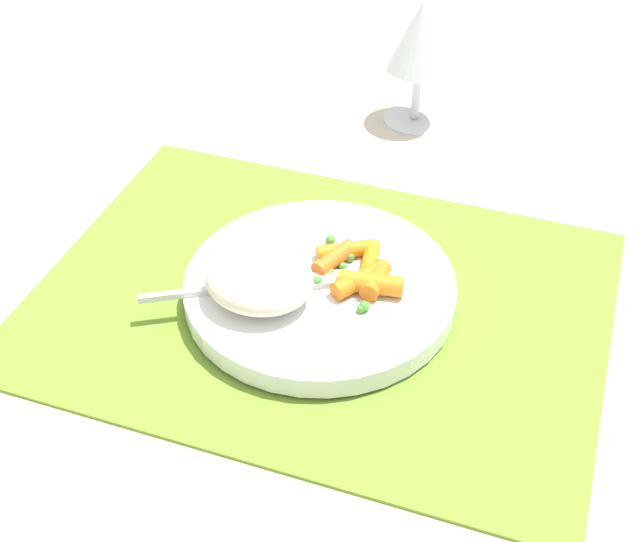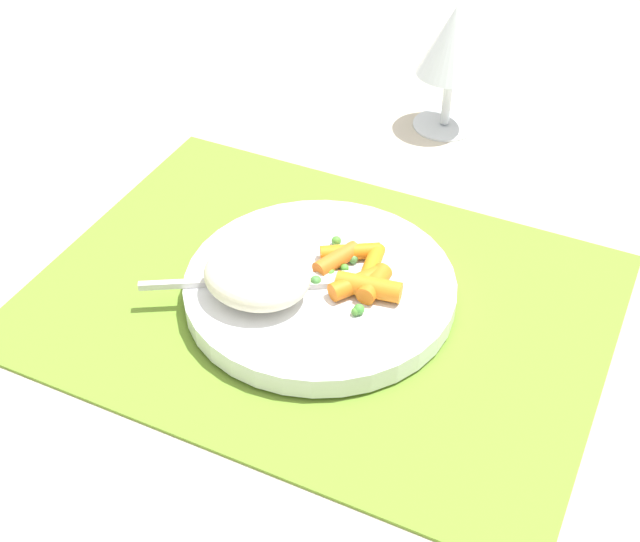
# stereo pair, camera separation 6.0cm
# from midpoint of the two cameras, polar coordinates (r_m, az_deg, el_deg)

# --- Properties ---
(ground_plane) EXTENTS (2.40, 2.40, 0.00)m
(ground_plane) POSITION_cam_midpoint_polar(r_m,az_deg,el_deg) (0.76, -2.28, -2.12)
(ground_plane) COLOR beige
(placemat) EXTENTS (0.49, 0.36, 0.01)m
(placemat) POSITION_cam_midpoint_polar(r_m,az_deg,el_deg) (0.76, -2.29, -1.95)
(placemat) COLOR olive
(placemat) RESTS_ON ground_plane
(plate) EXTENTS (0.23, 0.23, 0.02)m
(plate) POSITION_cam_midpoint_polar(r_m,az_deg,el_deg) (0.75, -2.31, -1.23)
(plate) COLOR white
(plate) RESTS_ON placemat
(rice_mound) EXTENTS (0.09, 0.08, 0.04)m
(rice_mound) POSITION_cam_midpoint_polar(r_m,az_deg,el_deg) (0.72, -6.42, -0.66)
(rice_mound) COLOR beige
(rice_mound) RESTS_ON plate
(carrot_portion) EXTENTS (0.09, 0.08, 0.02)m
(carrot_portion) POSITION_cam_midpoint_polar(r_m,az_deg,el_deg) (0.74, 0.26, -0.09)
(carrot_portion) COLOR orange
(carrot_portion) RESTS_ON plate
(pea_scatter) EXTENTS (0.07, 0.09, 0.01)m
(pea_scatter) POSITION_cam_midpoint_polar(r_m,az_deg,el_deg) (0.74, -1.05, -0.53)
(pea_scatter) COLOR #509436
(pea_scatter) RESTS_ON plate
(fork) EXTENTS (0.17, 0.10, 0.01)m
(fork) POSITION_cam_midpoint_polar(r_m,az_deg,el_deg) (0.74, -5.45, -0.87)
(fork) COLOR silver
(fork) RESTS_ON plate
(wine_glass) EXTENTS (0.07, 0.07, 0.14)m
(wine_glass) POSITION_cam_midpoint_polar(r_m,az_deg,el_deg) (0.97, 4.75, 14.86)
(wine_glass) COLOR silver
(wine_glass) RESTS_ON ground_plane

